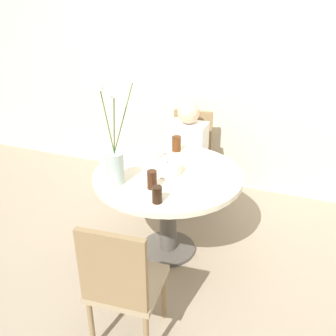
% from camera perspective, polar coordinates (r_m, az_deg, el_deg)
% --- Properties ---
extents(ground_plane, '(16.00, 16.00, 0.00)m').
position_cam_1_polar(ground_plane, '(3.18, 0.00, -12.30)').
color(ground_plane, gray).
extents(wall_back, '(8.00, 0.05, 2.60)m').
position_cam_1_polar(wall_back, '(3.81, 7.49, 15.71)').
color(wall_back, beige).
rests_on(wall_back, ground_plane).
extents(dining_table, '(1.12, 1.12, 0.71)m').
position_cam_1_polar(dining_table, '(2.86, 0.00, -3.27)').
color(dining_table, beige).
rests_on(dining_table, ground_plane).
extents(chair_near_front, '(0.45, 0.45, 0.88)m').
position_cam_1_polar(chair_near_front, '(3.71, 3.44, 2.46)').
color(chair_near_front, '#9E896B').
rests_on(chair_near_front, ground_plane).
extents(chair_far_back, '(0.43, 0.43, 0.88)m').
position_cam_1_polar(chair_far_back, '(2.20, -7.08, -16.77)').
color(chair_far_back, '#9E896B').
rests_on(chair_far_back, ground_plane).
extents(birthday_cake, '(0.22, 0.22, 0.12)m').
position_cam_1_polar(birthday_cake, '(2.78, -0.11, 0.04)').
color(birthday_cake, white).
rests_on(birthday_cake, dining_table).
extents(flower_vase, '(0.21, 0.32, 0.77)m').
position_cam_1_polar(flower_vase, '(2.60, -8.05, 1.12)').
color(flower_vase, '#9EB2AD').
rests_on(flower_vase, dining_table).
extents(side_plate, '(0.18, 0.18, 0.01)m').
position_cam_1_polar(side_plate, '(2.52, 2.85, -3.77)').
color(side_plate, silver).
rests_on(side_plate, dining_table).
extents(drink_glass_0, '(0.07, 0.07, 0.11)m').
position_cam_1_polar(drink_glass_0, '(2.40, -1.67, -4.09)').
color(drink_glass_0, black).
rests_on(drink_glass_0, dining_table).
extents(drink_glass_1, '(0.08, 0.08, 0.13)m').
position_cam_1_polar(drink_glass_1, '(3.14, 1.30, 3.73)').
color(drink_glass_1, '#51280F').
rests_on(drink_glass_1, dining_table).
extents(drink_glass_2, '(0.07, 0.07, 0.13)m').
position_cam_1_polar(drink_glass_2, '(2.56, -2.45, -1.78)').
color(drink_glass_2, '#33190C').
rests_on(drink_glass_2, dining_table).
extents(person_guest, '(0.34, 0.24, 1.04)m').
position_cam_1_polar(person_guest, '(3.57, 2.96, 1.45)').
color(person_guest, '#383333').
rests_on(person_guest, ground_plane).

